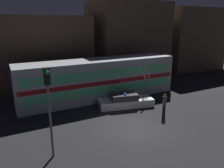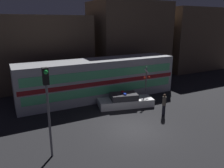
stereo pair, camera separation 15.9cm
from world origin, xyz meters
name	(u,v)px [view 1 (the left image)]	position (x,y,z in m)	size (l,w,h in m)	color
ground_plane	(134,129)	(0.00, 0.00, 0.00)	(120.00, 120.00, 0.00)	black
train	(99,79)	(0.63, 7.43, 1.95)	(15.83, 3.16, 3.89)	#B7BABF
police_car	(125,101)	(1.73, 4.20, 0.49)	(5.18, 2.79, 1.32)	silver
pedestrian	(164,104)	(3.51, 1.01, 0.94)	(0.31, 0.31, 1.83)	black
crossing_signal_near	(146,81)	(4.22, 4.53, 1.97)	(0.75, 0.29, 3.33)	slate
traffic_light_corner	(48,96)	(-5.89, -0.63, 3.62)	(0.30, 0.46, 5.16)	slate
building_left	(38,52)	(-3.84, 14.82, 4.06)	(11.74, 5.87, 8.13)	brown
building_center	(128,40)	(8.29, 14.69, 5.01)	(10.06, 6.84, 10.01)	brown
building_right	(191,39)	(19.52, 13.85, 4.75)	(10.08, 5.54, 9.50)	brown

